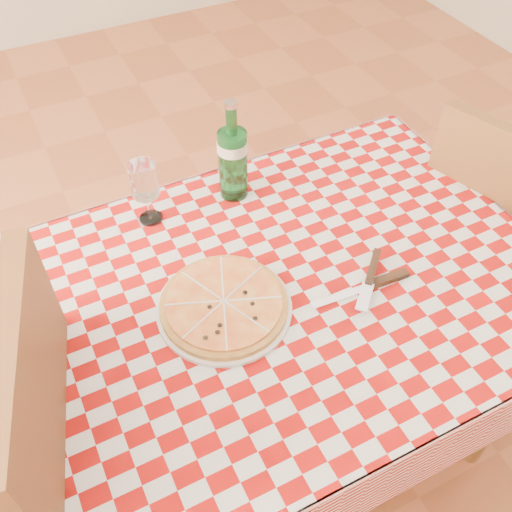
% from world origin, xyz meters
% --- Properties ---
extents(dining_table, '(1.20, 0.80, 0.75)m').
position_xyz_m(dining_table, '(0.00, 0.00, 0.66)').
color(dining_table, brown).
rests_on(dining_table, ground).
extents(tablecloth, '(1.30, 0.90, 0.01)m').
position_xyz_m(tablecloth, '(0.00, 0.00, 0.75)').
color(tablecloth, '#9B0B09').
rests_on(tablecloth, dining_table).
extents(chair_near, '(0.55, 0.55, 0.96)m').
position_xyz_m(chair_near, '(0.77, 0.04, 0.55)').
color(chair_near, brown).
rests_on(chair_near, ground).
extents(chair_far, '(0.58, 0.58, 1.05)m').
position_xyz_m(chair_far, '(-0.64, -0.08, 0.60)').
color(chair_far, brown).
rests_on(chair_far, ground).
extents(pizza_plate, '(0.39, 0.39, 0.04)m').
position_xyz_m(pizza_plate, '(-0.13, -0.00, 0.78)').
color(pizza_plate, gold).
rests_on(pizza_plate, tablecloth).
extents(water_bottle, '(0.10, 0.10, 0.28)m').
position_xyz_m(water_bottle, '(0.05, 0.34, 0.90)').
color(water_bottle, '#186328').
rests_on(water_bottle, tablecloth).
extents(wine_glass, '(0.07, 0.07, 0.17)m').
position_xyz_m(wine_glass, '(-0.18, 0.34, 0.84)').
color(wine_glass, white).
rests_on(wine_glass, tablecloth).
extents(cutlery, '(0.33, 0.31, 0.03)m').
position_xyz_m(cutlery, '(0.19, -0.09, 0.77)').
color(cutlery, silver).
rests_on(cutlery, tablecloth).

